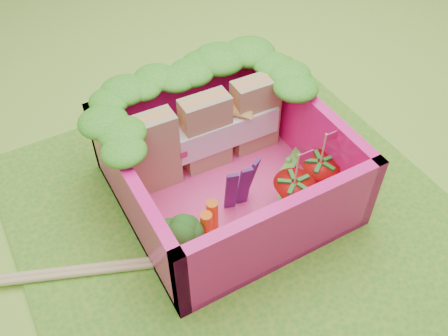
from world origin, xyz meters
TOP-DOWN VIEW (x-y plane):
  - ground at (0.00, 0.00)m, footprint 14.00×14.00m
  - placemat at (0.00, 0.00)m, footprint 2.60×2.60m
  - bento_floor at (0.03, 0.20)m, footprint 1.30×1.30m
  - bento_box at (0.03, 0.20)m, footprint 1.30×1.30m
  - lettuce_ruffle at (0.03, 0.68)m, footprint 1.43×0.76m
  - sandwich_stack at (0.04, 0.47)m, footprint 1.06×0.20m
  - broccoli at (-0.45, -0.15)m, footprint 0.32×0.32m
  - carrot_sticks at (-0.24, -0.08)m, footprint 0.15×0.14m
  - purple_wedges at (0.04, 0.03)m, footprint 0.22×0.07m
  - strawberry_left at (0.29, -0.15)m, footprint 0.25×0.25m
  - strawberry_right at (0.53, -0.09)m, footprint 0.25×0.25m
  - snap_peas at (0.43, -0.02)m, footprint 0.61×0.60m
  - chopsticks at (-0.92, 0.06)m, footprint 2.18×0.89m

SIDE VIEW (x-z plane):
  - ground at x=0.00m, z-range 0.00..0.00m
  - placemat at x=0.00m, z-range 0.00..0.03m
  - chopsticks at x=-0.92m, z-range 0.03..0.07m
  - bento_floor at x=0.03m, z-range 0.03..0.08m
  - snap_peas at x=0.43m, z-range 0.08..0.13m
  - strawberry_right at x=0.53m, z-range -0.03..0.45m
  - carrot_sticks at x=-0.24m, z-range 0.08..0.35m
  - strawberry_left at x=0.29m, z-range -0.03..0.46m
  - broccoli at x=-0.45m, z-range 0.13..0.39m
  - purple_wedges at x=0.04m, z-range 0.08..0.46m
  - bento_box at x=0.03m, z-range 0.03..0.58m
  - sandwich_stack at x=0.04m, z-range 0.07..0.63m
  - lettuce_ruffle at x=0.03m, z-range 0.58..0.69m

